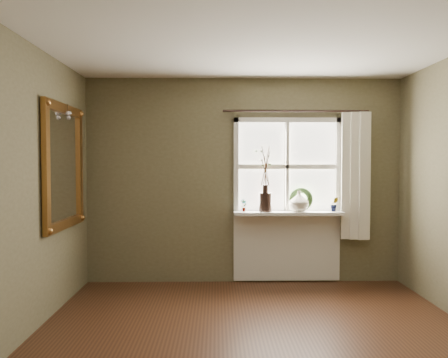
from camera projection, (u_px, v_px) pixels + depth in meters
name	position (u px, v px, depth m)	size (l,w,h in m)	color
ceiling	(263.00, 21.00, 3.27)	(4.50, 4.50, 0.00)	silver
wall_back	(244.00, 181.00, 5.62)	(4.00, 0.10, 2.60)	brown
wall_front	(366.00, 264.00, 1.02)	(4.00, 0.10, 2.60)	brown
window_frame	(287.00, 167.00, 5.55)	(1.36, 0.06, 1.24)	silver
window_sill	(288.00, 213.00, 5.46)	(1.36, 0.26, 0.04)	silver
window_apron	(287.00, 246.00, 5.59)	(1.36, 0.04, 0.88)	silver
dark_jug	(265.00, 202.00, 5.45)	(0.16, 0.16, 0.24)	black
cream_vase	(299.00, 201.00, 5.46)	(0.25, 0.25, 0.26)	silver
wreath	(301.00, 202.00, 5.50)	(0.30, 0.30, 0.07)	#2E4B21
potted_plant_left	(244.00, 205.00, 5.45)	(0.08, 0.06, 0.16)	#2E4B21
potted_plant_right	(334.00, 204.00, 5.47)	(0.10, 0.08, 0.18)	#2E4B21
curtain	(355.00, 176.00, 5.47)	(0.36, 0.12, 1.59)	silver
curtain_rod	(296.00, 111.00, 5.46)	(0.03, 0.03, 1.84)	black
gilt_mirror	(64.00, 166.00, 4.62)	(0.10, 1.10, 1.32)	white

